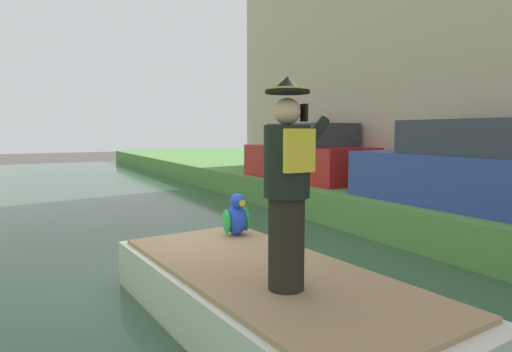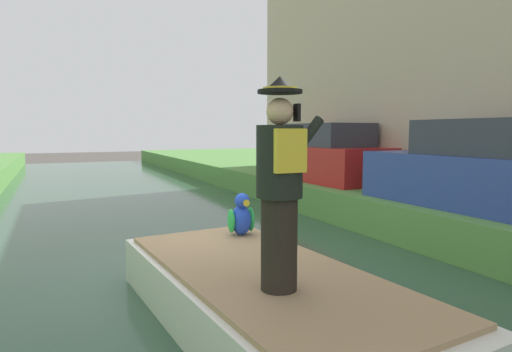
{
  "view_description": "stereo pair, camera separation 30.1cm",
  "coord_description": "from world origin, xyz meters",
  "px_view_note": "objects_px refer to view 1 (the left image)",
  "views": [
    {
      "loc": [
        -2.15,
        -5.7,
        2.1
      ],
      "look_at": [
        0.11,
        -1.54,
        1.61
      ],
      "focal_mm": 30.63,
      "sensor_mm": 36.0,
      "label": 1
    },
    {
      "loc": [
        -1.88,
        -5.83,
        2.1
      ],
      "look_at": [
        0.11,
        -1.54,
        1.61
      ],
      "focal_mm": 30.63,
      "sensor_mm": 36.0,
      "label": 2
    }
  ],
  "objects_px": {
    "parked_car_red": "(308,156)",
    "boat": "(266,298)",
    "person_pirate": "(287,185)",
    "parked_car_blue": "(464,170)",
    "parrot_plush": "(236,217)"
  },
  "relations": [
    {
      "from": "boat",
      "to": "parked_car_red",
      "type": "relative_size",
      "value": 1.07
    },
    {
      "from": "boat",
      "to": "parked_car_blue",
      "type": "xyz_separation_m",
      "value": [
        4.7,
        1.21,
        1.02
      ]
    },
    {
      "from": "boat",
      "to": "parked_car_red",
      "type": "xyz_separation_m",
      "value": [
        4.7,
        5.94,
        1.02
      ]
    },
    {
      "from": "person_pirate",
      "to": "parked_car_blue",
      "type": "bearing_deg",
      "value": 36.06
    },
    {
      "from": "person_pirate",
      "to": "parrot_plush",
      "type": "relative_size",
      "value": 3.25
    },
    {
      "from": "parrot_plush",
      "to": "parked_car_red",
      "type": "bearing_deg",
      "value": 46.08
    },
    {
      "from": "person_pirate",
      "to": "parrot_plush",
      "type": "height_order",
      "value": "person_pirate"
    },
    {
      "from": "parked_car_blue",
      "to": "parked_car_red",
      "type": "bearing_deg",
      "value": 90.0
    },
    {
      "from": "parrot_plush",
      "to": "parked_car_red",
      "type": "distance_m",
      "value": 6.28
    },
    {
      "from": "person_pirate",
      "to": "parked_car_red",
      "type": "relative_size",
      "value": 0.46
    },
    {
      "from": "parked_car_red",
      "to": "boat",
      "type": "bearing_deg",
      "value": -128.39
    },
    {
      "from": "parked_car_blue",
      "to": "boat",
      "type": "bearing_deg",
      "value": -165.54
    },
    {
      "from": "parked_car_blue",
      "to": "person_pirate",
      "type": "bearing_deg",
      "value": -159.61
    },
    {
      "from": "boat",
      "to": "parked_car_blue",
      "type": "bearing_deg",
      "value": 14.46
    },
    {
      "from": "parrot_plush",
      "to": "boat",
      "type": "bearing_deg",
      "value": -104.07
    }
  ]
}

